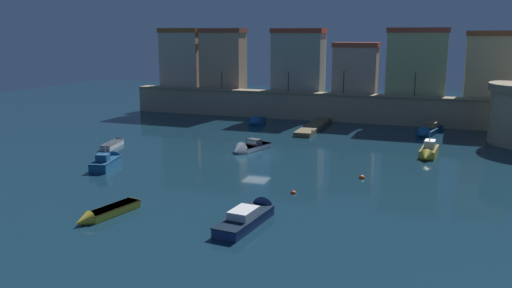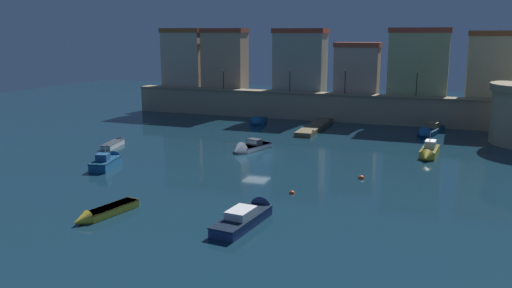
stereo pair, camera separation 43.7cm
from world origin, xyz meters
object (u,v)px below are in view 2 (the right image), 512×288
object	(u,v)px
moored_boat_3	(248,148)
moored_boat_4	(429,131)
quay_lamp_0	(223,76)
mooring_buoy_0	(292,194)
moored_boat_7	(102,213)
moored_boat_0	(429,152)
quay_lamp_3	(417,79)
quay_lamp_1	(290,77)
moored_boat_5	(257,121)
mooring_buoy_1	(361,178)
moored_boat_6	(109,161)
moored_boat_1	(116,143)
moored_boat_2	(249,215)
quay_lamp_2	(345,77)

from	to	relation	value
moored_boat_3	moored_boat_4	distance (m)	24.58
quay_lamp_0	mooring_buoy_0	xyz separation A→B (m)	(21.93, -36.10, -6.04)
moored_boat_7	moored_boat_4	bearing A→B (deg)	165.89
moored_boat_4	moored_boat_7	bearing A→B (deg)	-12.45
quay_lamp_0	moored_boat_0	distance (m)	37.12
quay_lamp_3	moored_boat_0	xyz separation A→B (m)	(2.79, -19.01, -5.85)
quay_lamp_1	moored_boat_5	world-z (taller)	quay_lamp_1
moored_boat_7	mooring_buoy_1	xyz separation A→B (m)	(15.08, 16.10, -0.29)
moored_boat_0	mooring_buoy_0	bearing A→B (deg)	-24.81
moored_boat_4	moored_boat_6	size ratio (longest dim) A/B	1.38
moored_boat_1	moored_boat_5	xyz separation A→B (m)	(9.88, 19.34, 0.04)
moored_boat_2	mooring_buoy_1	world-z (taller)	moored_boat_2
quay_lamp_0	moored_boat_3	world-z (taller)	quay_lamp_0
moored_boat_6	moored_boat_7	xyz separation A→B (m)	(8.18, -12.05, -0.20)
moored_boat_0	moored_boat_3	distance (m)	18.78
quay_lamp_3	moored_boat_7	size ratio (longest dim) A/B	0.64
moored_boat_4	mooring_buoy_1	world-z (taller)	moored_boat_4
quay_lamp_3	moored_boat_4	bearing A→B (deg)	-69.81
moored_boat_2	moored_boat_7	size ratio (longest dim) A/B	1.32
quay_lamp_3	moored_boat_3	world-z (taller)	quay_lamp_3
moored_boat_7	quay_lamp_1	bearing A→B (deg)	-167.34
moored_boat_0	mooring_buoy_1	size ratio (longest dim) A/B	10.61
moored_boat_5	mooring_buoy_1	world-z (taller)	moored_boat_5
moored_boat_0	mooring_buoy_1	bearing A→B (deg)	-21.12
moored_boat_4	quay_lamp_0	bearing A→B (deg)	-87.28
moored_boat_1	moored_boat_3	bearing A→B (deg)	-91.83
quay_lamp_1	moored_boat_3	xyz separation A→B (m)	(2.33, -22.92, -5.86)
quay_lamp_3	mooring_buoy_1	xyz separation A→B (m)	(-2.29, -29.76, -6.35)
quay_lamp_2	mooring_buoy_0	bearing A→B (deg)	-85.13
quay_lamp_2	moored_boat_1	size ratio (longest dim) A/B	0.69
quay_lamp_1	moored_boat_0	size ratio (longest dim) A/B	0.55
quay_lamp_0	quay_lamp_1	world-z (taller)	quay_lamp_1
moored_boat_2	moored_boat_3	bearing A→B (deg)	27.45
quay_lamp_0	quay_lamp_1	xyz separation A→B (m)	(10.69, -0.00, 0.14)
moored_boat_1	mooring_buoy_0	xyz separation A→B (m)	(23.87, -10.47, -0.30)
moored_boat_6	mooring_buoy_1	world-z (taller)	moored_boat_6
moored_boat_2	moored_boat_3	size ratio (longest dim) A/B	1.24
mooring_buoy_0	mooring_buoy_1	bearing A→B (deg)	55.32
quay_lamp_2	moored_boat_2	size ratio (longest dim) A/B	0.49
quay_lamp_3	moored_boat_2	bearing A→B (deg)	-100.01
mooring_buoy_1	moored_boat_5	bearing A→B (deg)	128.07
moored_boat_3	mooring_buoy_0	size ratio (longest dim) A/B	12.55
quay_lamp_0	moored_boat_4	distance (m)	31.86
quay_lamp_3	mooring_buoy_0	xyz separation A→B (m)	(-6.67, -36.10, -6.35)
moored_boat_0	moored_boat_2	xyz separation A→B (m)	(-10.39, -24.04, -0.07)
moored_boat_2	mooring_buoy_1	distance (m)	14.31
quay_lamp_1	moored_boat_4	size ratio (longest dim) A/B	0.44
quay_lamp_3	mooring_buoy_1	bearing A→B (deg)	-94.40
quay_lamp_2	moored_boat_7	xyz separation A→B (m)	(-7.62, -45.87, -6.06)
moored_boat_7	mooring_buoy_0	bearing A→B (deg)	144.37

